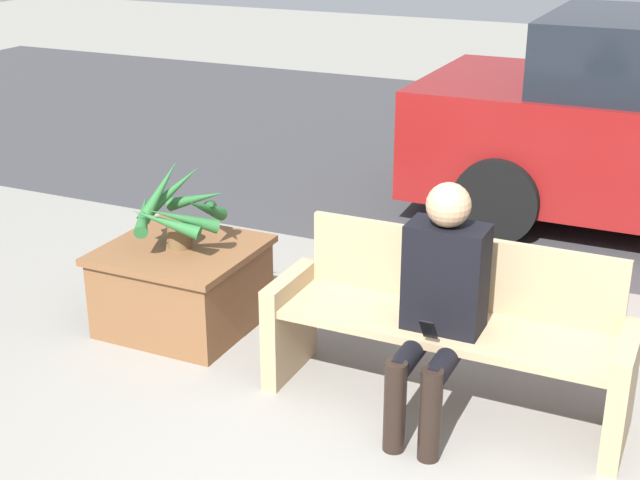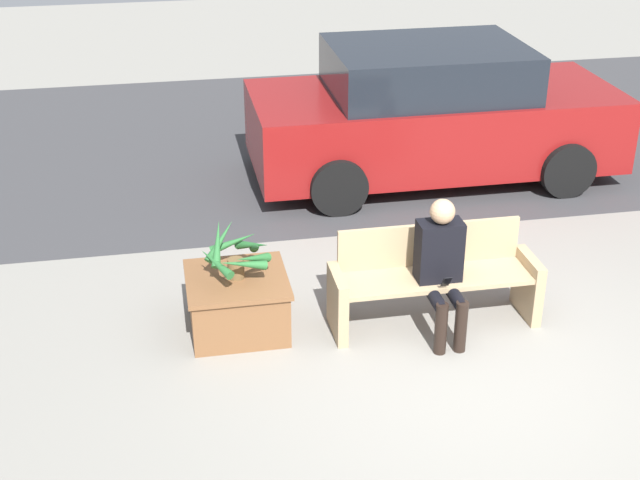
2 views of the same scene
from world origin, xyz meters
TOP-DOWN VIEW (x-y plane):
  - ground_plane at (0.00, 0.00)m, footprint 30.00×30.00m
  - road_surface at (0.00, 5.66)m, footprint 20.00×6.00m
  - bench at (-0.09, 0.89)m, footprint 1.79×0.50m
  - person_seated at (-0.09, 0.71)m, footprint 0.38×0.58m
  - planter_box at (-1.76, 1.06)m, footprint 0.85×0.82m
  - potted_plant at (-1.75, 1.06)m, footprint 0.62×0.61m
  - parked_car at (0.87, 4.10)m, footprint 4.28×1.98m

SIDE VIEW (x-z plane):
  - ground_plane at x=0.00m, z-range 0.00..0.00m
  - road_surface at x=0.00m, z-range 0.00..0.01m
  - planter_box at x=-1.76m, z-range 0.02..0.52m
  - bench at x=-0.09m, z-range -0.01..0.84m
  - person_seated at x=-0.09m, z-range 0.06..1.26m
  - potted_plant at x=-1.75m, z-range 0.49..0.98m
  - parked_car at x=0.87m, z-range -0.02..1.57m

